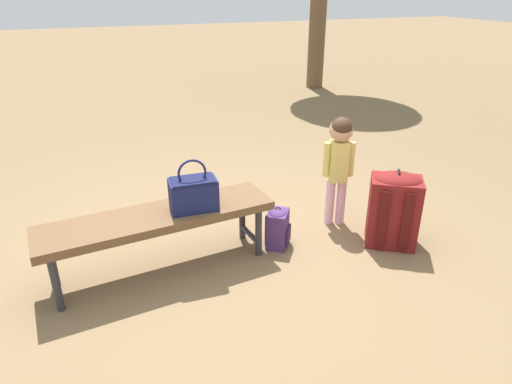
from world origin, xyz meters
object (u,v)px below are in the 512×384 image
child_standing (339,155)px  backpack_large (394,207)px  park_bench (158,221)px  handbag (193,193)px  backpack_small (278,227)px

child_standing → backpack_large: child_standing is taller
park_bench → handbag: 0.31m
backpack_large → backpack_small: bearing=161.8°
park_bench → child_standing: bearing=6.3°
handbag → backpack_small: handbag is taller
child_standing → backpack_small: bearing=-164.6°
backpack_small → child_standing: bearing=15.4°
backpack_large → park_bench: bearing=170.9°
child_standing → backpack_large: size_ratio=1.47×
child_standing → backpack_large: 0.59m
backpack_large → backpack_small: 0.90m
park_bench → backpack_large: size_ratio=2.59×
handbag → child_standing: child_standing is taller
child_standing → backpack_small: size_ratio=2.75×
handbag → backpack_large: (1.49, -0.25, -0.26)m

